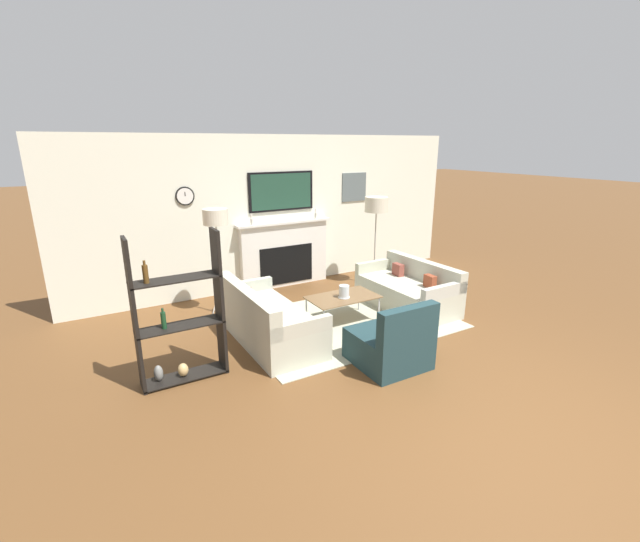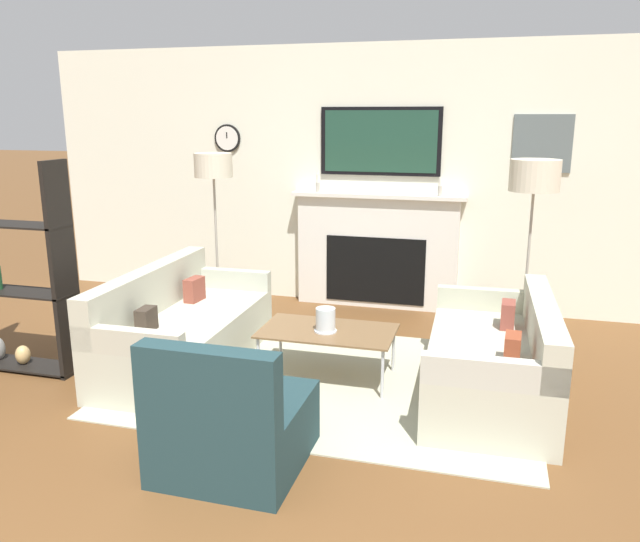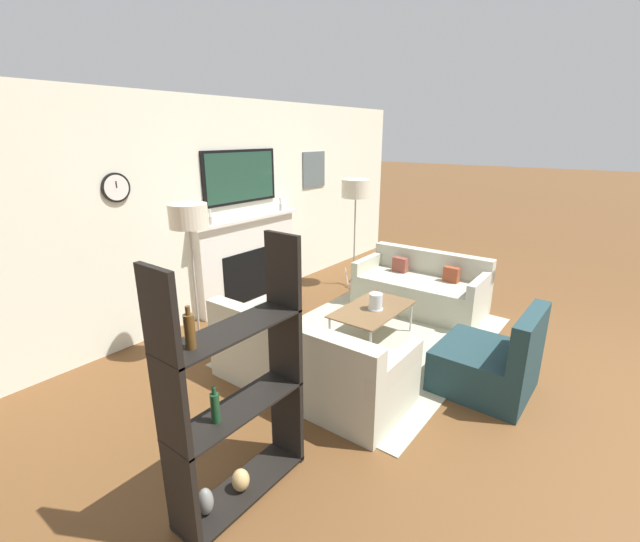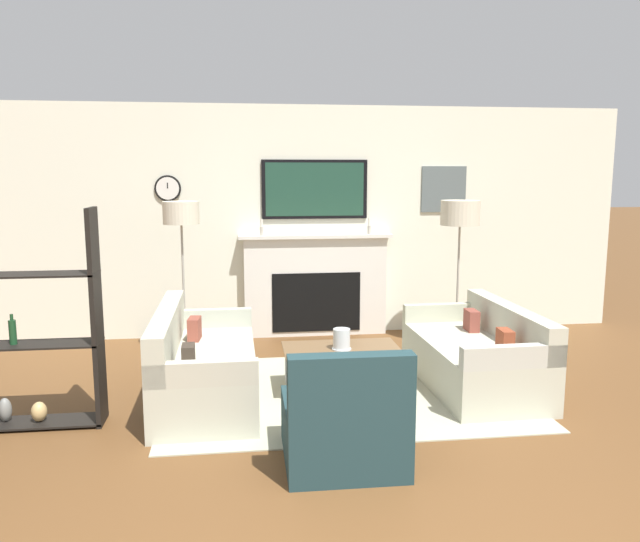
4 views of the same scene
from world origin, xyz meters
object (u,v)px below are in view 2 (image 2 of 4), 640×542
floor_lamp_left (213,169)px  couch_left (182,332)px  hurricane_candle (326,321)px  shelf_unit (14,280)px  armchair (232,425)px  floor_lamp_right (535,178)px  couch_right (495,363)px  coffee_table (328,333)px

floor_lamp_left → couch_left: bearing=-79.1°
hurricane_candle → shelf_unit: (-2.42, -0.40, 0.26)m
armchair → floor_lamp_right: floor_lamp_right is taller
hurricane_candle → shelf_unit: bearing=-170.5°
couch_right → shelf_unit: shelf_unit is taller
floor_lamp_right → shelf_unit: size_ratio=0.98×
floor_lamp_right → shelf_unit: bearing=-157.1°
coffee_table → floor_lamp_right: (1.48, 1.21, 1.11)m
coffee_table → floor_lamp_left: floor_lamp_left is taller
coffee_table → floor_lamp_left: bearing=140.3°
hurricane_candle → floor_lamp_right: (1.49, 1.25, 1.00)m
armchair → coffee_table: 1.39m
shelf_unit → floor_lamp_left: bearing=59.6°
coffee_table → hurricane_candle: 0.11m
armchair → shelf_unit: 2.44m
floor_lamp_right → shelf_unit: (-3.91, -1.65, -0.74)m
coffee_table → hurricane_candle: size_ratio=5.54×
couch_left → floor_lamp_left: floor_lamp_left is taller
couch_left → hurricane_candle: bearing=-0.6°
floor_lamp_right → floor_lamp_left: bearing=180.0°
armchair → floor_lamp_left: (-1.25, 2.57, 1.23)m
armchair → hurricane_candle: size_ratio=4.53×
couch_right → floor_lamp_left: floor_lamp_left is taller
couch_left → couch_right: (2.46, 0.00, -0.01)m
floor_lamp_right → couch_right: bearing=-101.2°
hurricane_candle → couch_left: bearing=179.4°
couch_right → coffee_table: couch_right is taller
coffee_table → shelf_unit: bearing=-169.6°
couch_right → shelf_unit: size_ratio=1.00×
armchair → floor_lamp_right: bearing=56.6°
couch_right → hurricane_candle: 1.26m
shelf_unit → armchair: bearing=-22.6°
floor_lamp_left → hurricane_candle: bearing=-40.7°
coffee_table → shelf_unit: shelf_unit is taller
hurricane_candle → floor_lamp_right: floor_lamp_right is taller
couch_left → coffee_table: size_ratio=1.79×
hurricane_candle → shelf_unit: size_ratio=0.11×
coffee_table → hurricane_candle: hurricane_candle is taller
armchair → floor_lamp_right: size_ratio=0.51×
hurricane_candle → floor_lamp_left: (-1.45, 1.25, 1.01)m
armchair → couch_right: bearing=42.7°
couch_right → shelf_unit: 3.72m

